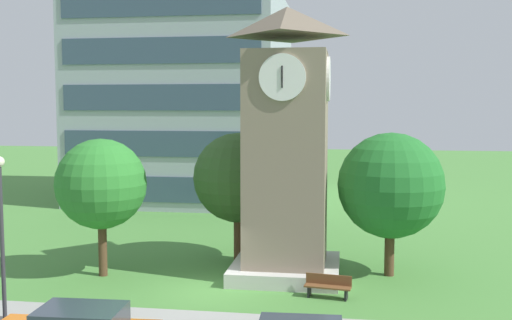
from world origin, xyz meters
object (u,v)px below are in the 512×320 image
(tree_near_tower, at_px, (391,186))
(tree_streetside, at_px, (238,178))
(clock_tower, at_px, (286,157))
(street_lamp, at_px, (1,221))
(tree_by_building, at_px, (101,184))
(park_bench, at_px, (328,286))

(tree_near_tower, relative_size, tree_streetside, 1.02)
(tree_near_tower, bearing_deg, clock_tower, -170.75)
(clock_tower, xyz_separation_m, street_lamp, (-8.87, -7.27, -1.65))
(tree_by_building, bearing_deg, street_lamp, -98.74)
(street_lamp, distance_m, tree_near_tower, 15.55)
(clock_tower, distance_m, park_bench, 5.82)
(clock_tower, bearing_deg, tree_streetside, 136.74)
(park_bench, height_order, tree_streetside, tree_streetside)
(tree_near_tower, bearing_deg, tree_streetside, 166.52)
(clock_tower, distance_m, tree_by_building, 8.11)
(park_bench, height_order, street_lamp, street_lamp)
(clock_tower, xyz_separation_m, tree_streetside, (-2.57, 2.41, -1.24))
(tree_by_building, relative_size, tree_streetside, 0.98)
(street_lamp, xyz_separation_m, tree_streetside, (6.30, 9.68, 0.41))
(street_lamp, distance_m, tree_by_building, 6.17)
(street_lamp, relative_size, tree_near_tower, 0.91)
(street_lamp, bearing_deg, tree_near_tower, 30.95)
(street_lamp, xyz_separation_m, tree_by_building, (0.93, 6.08, 0.47))
(tree_near_tower, bearing_deg, tree_by_building, -171.21)
(clock_tower, height_order, tree_streetside, clock_tower)
(park_bench, relative_size, tree_near_tower, 0.30)
(clock_tower, distance_m, tree_near_tower, 4.70)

